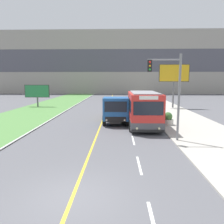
% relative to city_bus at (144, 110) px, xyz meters
% --- Properties ---
extents(ground_plane, '(300.00, 300.00, 0.00)m').
position_rel_city_bus_xyz_m(ground_plane, '(-3.96, -12.06, -1.62)').
color(ground_plane, '#56565B').
extents(lane_marking_centre, '(2.88, 140.00, 0.01)m').
position_rel_city_bus_xyz_m(lane_marking_centre, '(-3.67, -11.00, -1.62)').
color(lane_marking_centre, gold).
rests_on(lane_marking_centre, ground_plane).
extents(apartment_block_background, '(80.00, 8.04, 18.90)m').
position_rel_city_bus_xyz_m(apartment_block_background, '(-3.96, 50.71, 7.83)').
color(apartment_block_background, gray).
rests_on(apartment_block_background, ground_plane).
extents(city_bus, '(2.75, 6.13, 3.21)m').
position_rel_city_bus_xyz_m(city_bus, '(0.00, 0.00, 0.00)').
color(city_bus, red).
rests_on(city_bus, ground_plane).
extents(dump_truck, '(2.45, 6.84, 2.64)m').
position_rel_city_bus_xyz_m(dump_truck, '(-2.53, 1.86, -0.32)').
color(dump_truck, black).
rests_on(dump_truck, ground_plane).
extents(car_distant, '(1.80, 4.30, 1.45)m').
position_rel_city_bus_xyz_m(car_distant, '(-0.21, 15.94, -0.93)').
color(car_distant, silver).
rests_on(car_distant, ground_plane).
extents(traffic_light_mast, '(2.28, 0.32, 6.01)m').
position_rel_city_bus_xyz_m(traffic_light_mast, '(1.23, -4.44, 2.20)').
color(traffic_light_mast, slate).
rests_on(traffic_light_mast, ground_plane).
extents(billboard_large, '(4.50, 0.24, 6.58)m').
position_rel_city_bus_xyz_m(billboard_large, '(6.01, 13.81, 3.38)').
color(billboard_large, '#59595B').
rests_on(billboard_large, ground_plane).
extents(billboard_small, '(3.93, 0.24, 3.50)m').
position_rel_city_bus_xyz_m(billboard_small, '(-15.23, 14.91, 0.79)').
color(billboard_small, '#59595B').
rests_on(billboard_small, ground_plane).
extents(planter_round_near, '(1.02, 1.02, 1.20)m').
position_rel_city_bus_xyz_m(planter_round_near, '(2.38, 0.89, -1.02)').
color(planter_round_near, '#B7B2A8').
rests_on(planter_round_near, sidewalk_right).
extents(planter_round_second, '(1.06, 1.06, 1.19)m').
position_rel_city_bus_xyz_m(planter_round_second, '(2.37, 5.43, -1.02)').
color(planter_round_second, '#B7B2A8').
rests_on(planter_round_second, sidewalk_right).
extents(planter_round_third, '(0.98, 0.98, 1.15)m').
position_rel_city_bus_xyz_m(planter_round_third, '(2.25, 9.97, -1.04)').
color(planter_round_third, '#B7B2A8').
rests_on(planter_round_third, sidewalk_right).
extents(planter_round_far, '(1.13, 1.13, 1.20)m').
position_rel_city_bus_xyz_m(planter_round_far, '(2.34, 14.51, -1.02)').
color(planter_round_far, '#B7B2A8').
rests_on(planter_round_far, sidewalk_right).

